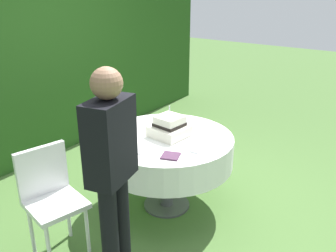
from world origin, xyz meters
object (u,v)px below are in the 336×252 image
at_px(cake_table, 167,150).
at_px(serving_plate_far, 140,151).
at_px(wedding_cake, 169,127).
at_px(napkin_stack, 171,156).
at_px(garden_chair, 50,192).
at_px(standing_person, 112,169).
at_px(serving_plate_left, 196,150).
at_px(serving_plate_near, 209,135).

relative_size(cake_table, serving_plate_far, 10.87).
xyz_separation_m(wedding_cake, napkin_stack, (-0.35, -0.26, -0.08)).
xyz_separation_m(cake_table, garden_chair, (-1.04, 0.36, -0.07)).
relative_size(garden_chair, standing_person, 0.56).
distance_m(serving_plate_left, garden_chair, 1.21).
xyz_separation_m(napkin_stack, standing_person, (-0.67, -0.01, 0.18)).
height_order(serving_plate_far, napkin_stack, napkin_stack).
distance_m(serving_plate_near, serving_plate_left, 0.35).
height_order(cake_table, wedding_cake, wedding_cake).
bearing_deg(serving_plate_near, cake_table, 127.32).
height_order(wedding_cake, serving_plate_near, wedding_cake).
bearing_deg(serving_plate_far, standing_person, -155.63).
height_order(cake_table, napkin_stack, napkin_stack).
bearing_deg(cake_table, serving_plate_left, -105.75).
height_order(cake_table, garden_chair, garden_chair).
bearing_deg(wedding_cake, garden_chair, 160.65).
height_order(serving_plate_near, serving_plate_left, same).
distance_m(serving_plate_near, standing_person, 1.24).
height_order(wedding_cake, serving_plate_far, wedding_cake).
bearing_deg(cake_table, serving_plate_near, -52.68).
distance_m(serving_plate_far, garden_chair, 0.77).
height_order(napkin_stack, standing_person, standing_person).
bearing_deg(serving_plate_left, napkin_stack, 151.66).
bearing_deg(serving_plate_left, wedding_cake, 69.85).
xyz_separation_m(wedding_cake, garden_chair, (-1.07, 0.38, -0.29)).
distance_m(serving_plate_far, napkin_stack, 0.27).
bearing_deg(serving_plate_left, standing_person, 173.15).
bearing_deg(standing_person, cake_table, 15.68).
bearing_deg(serving_plate_near, garden_chair, 152.24).
bearing_deg(wedding_cake, standing_person, -165.34).
bearing_deg(serving_plate_left, cake_table, 74.25).
height_order(wedding_cake, garden_chair, wedding_cake).
bearing_deg(napkin_stack, standing_person, -179.41).
relative_size(serving_plate_near, standing_person, 0.08).
height_order(serving_plate_near, standing_person, standing_person).
xyz_separation_m(serving_plate_far, napkin_stack, (0.08, -0.26, 0.00)).
bearing_deg(garden_chair, cake_table, -19.27).
relative_size(wedding_cake, serving_plate_far, 2.98).
bearing_deg(wedding_cake, serving_plate_left, -110.15).
bearing_deg(wedding_cake, napkin_stack, -143.14).
height_order(wedding_cake, standing_person, standing_person).
distance_m(wedding_cake, serving_plate_left, 0.41).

